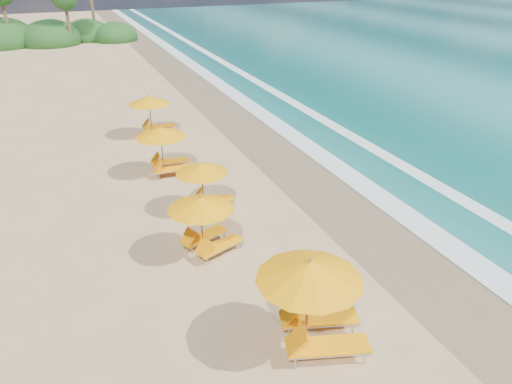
% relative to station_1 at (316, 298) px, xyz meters
% --- Properties ---
extents(ground, '(160.00, 160.00, 0.00)m').
position_rel_station_1_xyz_m(ground, '(1.11, 6.55, -1.51)').
color(ground, tan).
rests_on(ground, ground).
extents(wet_sand, '(4.00, 160.00, 0.01)m').
position_rel_station_1_xyz_m(wet_sand, '(5.11, 6.55, -1.50)').
color(wet_sand, olive).
rests_on(wet_sand, ground).
extents(surf_foam, '(4.00, 160.00, 0.01)m').
position_rel_station_1_xyz_m(surf_foam, '(7.81, 6.55, -1.48)').
color(surf_foam, white).
rests_on(surf_foam, ground).
extents(station_1, '(3.39, 3.31, 2.69)m').
position_rel_station_1_xyz_m(station_1, '(0.00, 0.00, 0.00)').
color(station_1, olive).
rests_on(station_1, ground).
extents(station_2, '(2.85, 2.80, 2.21)m').
position_rel_station_1_xyz_m(station_2, '(-1.25, 5.19, -0.27)').
color(station_2, olive).
rests_on(station_2, ground).
extents(station_3, '(2.70, 2.69, 2.06)m').
position_rel_station_1_xyz_m(station_3, '(-0.35, 8.04, -0.35)').
color(station_3, olive).
rests_on(station_3, ground).
extents(station_4, '(2.55, 2.38, 2.31)m').
position_rel_station_1_xyz_m(station_4, '(-0.99, 12.18, -0.21)').
color(station_4, olive).
rests_on(station_4, ground).
extents(station_5, '(2.72, 2.58, 2.33)m').
position_rel_station_1_xyz_m(station_5, '(-0.44, 17.48, -0.20)').
color(station_5, olive).
rests_on(station_5, ground).
extents(treeline, '(25.80, 8.80, 9.74)m').
position_rel_station_1_xyz_m(treeline, '(-8.83, 52.06, -0.51)').
color(treeline, '#163D14').
rests_on(treeline, ground).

